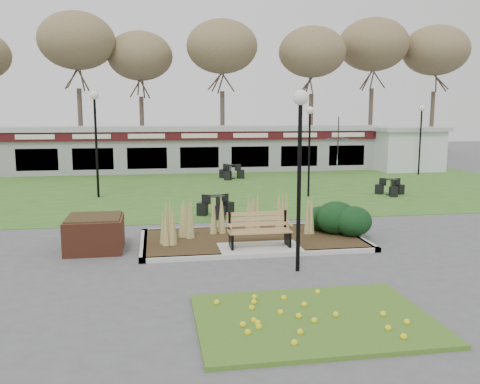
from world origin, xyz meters
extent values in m
plane|color=#515154|center=(0.00, 0.00, 0.00)|extent=(100.00, 100.00, 0.00)
cube|color=#37651F|center=(0.00, 12.00, 0.01)|extent=(34.00, 16.00, 0.02)
cube|color=#34641C|center=(0.00, -4.60, 0.04)|extent=(4.20, 3.00, 0.08)
cube|color=#362315|center=(0.00, 1.20, 0.06)|extent=(6.22, 3.22, 0.12)
cube|color=#B7B7B2|center=(0.00, -0.41, 0.06)|extent=(6.40, 0.18, 0.12)
cube|color=#B7B7B2|center=(0.00, 2.81, 0.06)|extent=(6.40, 0.18, 0.12)
cube|color=#B7B7B2|center=(-3.11, 1.20, 0.06)|extent=(0.18, 3.40, 0.12)
cube|color=#B7B7B2|center=(3.11, 1.20, 0.06)|extent=(0.18, 3.40, 0.12)
cube|color=#B7B7B2|center=(0.00, 0.15, 0.07)|extent=(2.20, 1.20, 0.13)
cone|color=tan|center=(-1.90, 1.60, 0.70)|extent=(0.36, 0.36, 1.15)
cone|color=tan|center=(-0.90, 2.00, 0.70)|extent=(0.36, 0.36, 1.15)
cone|color=tan|center=(0.20, 2.20, 0.70)|extent=(0.36, 0.36, 1.15)
cone|color=tan|center=(1.10, 2.00, 0.70)|extent=(0.36, 0.36, 1.15)
cone|color=tan|center=(1.90, 1.60, 0.70)|extent=(0.36, 0.36, 1.15)
cone|color=tan|center=(-2.40, 0.80, 0.70)|extent=(0.36, 0.36, 1.15)
ellipsoid|color=black|center=(2.60, 1.40, 0.59)|extent=(1.21, 1.10, 0.99)
ellipsoid|color=black|center=(3.00, 1.00, 0.54)|extent=(1.10, 1.00, 0.90)
ellipsoid|color=black|center=(2.90, 1.90, 0.53)|extent=(1.06, 0.96, 0.86)
ellipsoid|color=black|center=(2.30, 1.90, 0.48)|extent=(0.92, 0.84, 0.76)
cube|color=#AC8C4D|center=(0.00, 0.15, 0.56)|extent=(1.70, 0.57, 0.04)
cube|color=#AC8C4D|center=(0.00, 0.46, 0.84)|extent=(1.70, 0.13, 0.44)
cube|color=black|center=(-0.78, 0.15, 0.34)|extent=(0.06, 0.55, 0.42)
cube|color=black|center=(0.78, 0.15, 0.34)|extent=(0.06, 0.55, 0.42)
cube|color=black|center=(-0.78, 0.45, 0.81)|extent=(0.06, 0.06, 0.50)
cube|color=black|center=(0.78, 0.45, 0.81)|extent=(0.06, 0.06, 0.50)
cube|color=#AC8C4D|center=(-0.82, 0.13, 0.74)|extent=(0.05, 0.50, 0.04)
cube|color=#AC8C4D|center=(0.82, 0.13, 0.74)|extent=(0.05, 0.50, 0.04)
cube|color=brown|center=(-4.40, 1.00, 0.45)|extent=(1.50, 1.50, 0.90)
cube|color=#362315|center=(-4.40, 1.00, 0.92)|extent=(1.40, 1.40, 0.06)
cube|color=gray|center=(0.00, 20.00, 1.30)|extent=(24.00, 3.00, 2.60)
cube|color=#430E12|center=(0.00, 18.45, 2.35)|extent=(24.00, 0.18, 0.55)
cube|color=#BABABF|center=(0.00, 20.00, 2.75)|extent=(24.60, 3.40, 0.30)
cube|color=silver|center=(0.00, 18.34, 2.35)|extent=(22.00, 0.02, 0.28)
cube|color=black|center=(0.00, 18.55, 1.00)|extent=(22.00, 0.10, 1.30)
cube|color=silver|center=(13.50, 18.00, 1.30)|extent=(4.00, 3.00, 2.60)
cube|color=#BABABF|center=(13.50, 18.00, 2.70)|extent=(4.40, 3.40, 0.25)
cylinder|color=#47382B|center=(-9.00, 28.00, 2.59)|extent=(0.36, 0.36, 5.17)
ellipsoid|color=brown|center=(-9.00, 28.00, 8.39)|extent=(5.24, 5.24, 3.93)
cylinder|color=#47382B|center=(-3.00, 28.00, 2.59)|extent=(0.36, 0.36, 5.17)
ellipsoid|color=brown|center=(-3.00, 28.00, 8.39)|extent=(5.24, 5.24, 3.93)
cylinder|color=#47382B|center=(3.00, 28.00, 2.59)|extent=(0.36, 0.36, 5.17)
ellipsoid|color=brown|center=(3.00, 28.00, 8.39)|extent=(5.24, 5.24, 3.93)
cylinder|color=#47382B|center=(9.00, 28.00, 2.59)|extent=(0.36, 0.36, 5.17)
ellipsoid|color=brown|center=(9.00, 28.00, 8.39)|extent=(5.24, 5.24, 3.93)
cylinder|color=#47382B|center=(15.00, 28.00, 2.59)|extent=(0.36, 0.36, 5.17)
ellipsoid|color=brown|center=(15.00, 28.00, 8.39)|extent=(5.24, 5.24, 3.93)
cylinder|color=#47382B|center=(21.00, 28.00, 2.59)|extent=(0.36, 0.36, 5.17)
ellipsoid|color=brown|center=(21.00, 28.00, 8.39)|extent=(5.24, 5.24, 3.93)
cylinder|color=black|center=(0.54, -1.69, 1.95)|extent=(0.10, 0.10, 3.89)
sphere|color=white|center=(0.54, -1.69, 4.05)|extent=(0.35, 0.35, 0.35)
cylinder|color=black|center=(-5.25, 10.05, 2.15)|extent=(0.11, 0.11, 4.30)
sphere|color=white|center=(-5.25, 10.05, 4.47)|extent=(0.39, 0.39, 0.39)
cylinder|color=black|center=(4.02, 8.74, 1.84)|extent=(0.09, 0.09, 3.69)
sphere|color=white|center=(4.02, 8.74, 3.84)|extent=(0.33, 0.33, 0.33)
cylinder|color=black|center=(13.09, 15.57, 1.93)|extent=(0.10, 0.10, 3.85)
sphere|color=white|center=(13.09, 15.57, 4.01)|extent=(0.35, 0.35, 0.35)
cylinder|color=black|center=(-0.58, 5.00, 0.03)|extent=(0.44, 0.44, 0.03)
cylinder|color=black|center=(-0.58, 5.00, 0.39)|extent=(0.05, 0.05, 0.72)
cylinder|color=black|center=(-0.58, 5.00, 0.76)|extent=(0.60, 0.60, 0.02)
cube|color=black|center=(-0.12, 5.31, 0.25)|extent=(0.47, 0.47, 0.46)
cube|color=black|center=(-1.07, 5.24, 0.25)|extent=(0.45, 0.45, 0.46)
cube|color=black|center=(-0.54, 4.45, 0.25)|extent=(0.36, 0.36, 0.46)
cylinder|color=black|center=(1.50, 15.49, 0.04)|extent=(0.47, 0.47, 0.03)
cylinder|color=black|center=(1.50, 15.49, 0.42)|extent=(0.05, 0.05, 0.77)
cylinder|color=black|center=(1.50, 15.49, 0.81)|extent=(0.64, 0.64, 0.03)
cube|color=black|center=(2.09, 15.55, 0.27)|extent=(0.40, 0.40, 0.49)
cube|color=black|center=(1.16, 15.97, 0.27)|extent=(0.51, 0.51, 0.49)
cube|color=black|center=(1.26, 14.95, 0.27)|extent=(0.48, 0.48, 0.49)
cylinder|color=black|center=(7.85, 8.52, 0.03)|extent=(0.42, 0.42, 0.03)
cylinder|color=black|center=(7.85, 8.52, 0.38)|extent=(0.05, 0.05, 0.69)
cylinder|color=black|center=(7.85, 8.52, 0.73)|extent=(0.58, 0.58, 0.02)
cube|color=black|center=(8.36, 8.67, 0.24)|extent=(0.41, 0.41, 0.44)
cube|color=black|center=(7.46, 8.88, 0.24)|extent=(0.46, 0.46, 0.44)
cube|color=black|center=(7.73, 8.01, 0.24)|extent=(0.39, 0.39, 0.44)
cylinder|color=black|center=(8.00, 15.87, 1.10)|extent=(0.06, 0.06, 2.20)
imported|color=#3168AE|center=(8.00, 15.87, 1.53)|extent=(2.25, 2.28, 1.76)
imported|color=black|center=(-11.11, 25.74, 0.66)|extent=(4.24, 2.93, 1.32)
camera|label=1|loc=(-2.74, -12.90, 3.69)|focal=38.00mm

